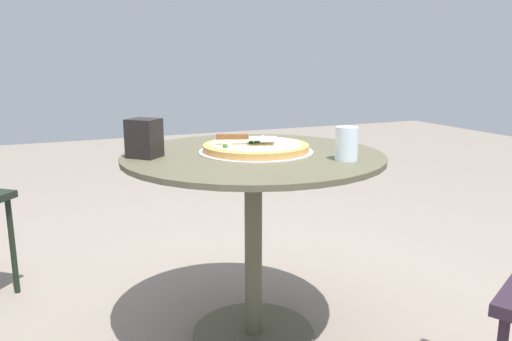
{
  "coord_description": "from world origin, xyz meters",
  "views": [
    {
      "loc": [
        1.55,
        -0.65,
        1.0
      ],
      "look_at": [
        -0.02,
        0.02,
        0.62
      ],
      "focal_mm": 35.3,
      "sensor_mm": 36.0,
      "label": 1
    }
  ],
  "objects": [
    {
      "name": "drinking_cup",
      "position": [
        0.23,
        0.22,
        0.74
      ],
      "size": [
        0.07,
        0.07,
        0.11
      ],
      "primitive_type": "cylinder",
      "color": "white",
      "rests_on": "patio_table"
    },
    {
      "name": "ground_plane",
      "position": [
        0.0,
        0.0,
        0.0
      ],
      "size": [
        10.0,
        10.0,
        0.0
      ],
      "primitive_type": "plane",
      "color": "gray"
    },
    {
      "name": "napkin_dispenser",
      "position": [
        -0.07,
        -0.35,
        0.75
      ],
      "size": [
        0.13,
        0.13,
        0.13
      ],
      "primitive_type": "cube",
      "rotation": [
        0.0,
        0.0,
        3.92
      ],
      "color": "black",
      "rests_on": "patio_table"
    },
    {
      "name": "patio_table",
      "position": [
        0.0,
        0.0,
        0.52
      ],
      "size": [
        0.89,
        0.89,
        0.69
      ],
      "color": "brown",
      "rests_on": "ground"
    },
    {
      "name": "pizza_server",
      "position": [
        -0.02,
        -0.02,
        0.74
      ],
      "size": [
        0.12,
        0.21,
        0.02
      ],
      "color": "silver",
      "rests_on": "pizza_on_tray"
    },
    {
      "name": "pizza_on_tray",
      "position": [
        -0.02,
        0.02,
        0.7
      ],
      "size": [
        0.4,
        0.4,
        0.05
      ],
      "color": "silver",
      "rests_on": "patio_table"
    }
  ]
}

